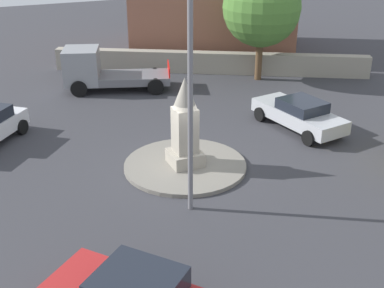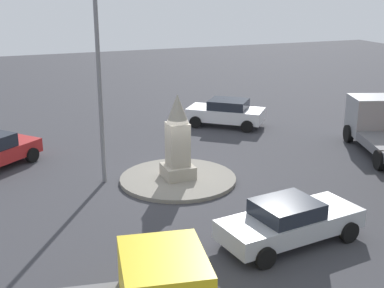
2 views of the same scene
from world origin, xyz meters
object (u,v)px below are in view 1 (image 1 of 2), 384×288
Objects in this scene: monument at (185,126)px; streetlamp at (190,45)px; car_silver_near_island at (299,114)px; tree_near_wall at (262,8)px; truck_grey_approaching at (101,71)px.

streetlamp reaches higher than monument.
car_silver_near_island is at bearing 103.19° from monument.
tree_near_wall reaches higher than car_silver_near_island.
tree_near_wall is (-8.38, 8.05, 2.33)m from monument.
truck_grey_approaching is (-8.70, -6.58, 0.36)m from car_silver_near_island.
truck_grey_approaching is 0.95× the size of tree_near_wall.
monument is at bearing -76.81° from car_silver_near_island.
car_silver_near_island is 0.80× the size of truck_grey_approaching.
streetlamp reaches higher than tree_near_wall.
monument is 0.57× the size of truck_grey_approaching.
truck_grey_approaching is at bearing -101.27° from tree_near_wall.
car_silver_near_island is 8.00m from tree_near_wall.
car_silver_near_island is (-1.40, 5.99, -0.98)m from monument.
car_silver_near_island is at bearing 37.09° from truck_grey_approaching.
streetlamp is 13.51m from truck_grey_approaching.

